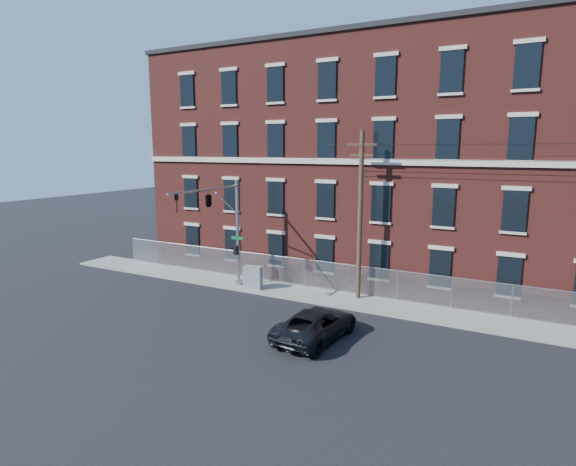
% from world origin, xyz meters
% --- Properties ---
extents(ground, '(140.00, 140.00, 0.00)m').
position_xyz_m(ground, '(0.00, 0.00, 0.00)').
color(ground, black).
rests_on(ground, ground).
extents(sidewalk, '(65.00, 3.00, 0.12)m').
position_xyz_m(sidewalk, '(12.00, 5.00, 0.06)').
color(sidewalk, gray).
rests_on(sidewalk, ground).
extents(mill_building, '(55.30, 14.32, 16.30)m').
position_xyz_m(mill_building, '(12.00, 13.93, 8.15)').
color(mill_building, maroon).
rests_on(mill_building, ground).
extents(chain_link_fence, '(59.06, 0.06, 1.85)m').
position_xyz_m(chain_link_fence, '(12.00, 6.30, 1.06)').
color(chain_link_fence, '#A5A8AD').
rests_on(chain_link_fence, ground).
extents(traffic_signal_mast, '(0.90, 6.75, 7.00)m').
position_xyz_m(traffic_signal_mast, '(-6.00, 2.18, 5.39)').
color(traffic_signal_mast, '#9EA0A5').
rests_on(traffic_signal_mast, ground).
extents(utility_pole_near, '(1.80, 0.28, 10.00)m').
position_xyz_m(utility_pole_near, '(2.00, 5.60, 5.34)').
color(utility_pole_near, '#4C3926').
rests_on(utility_pole_near, ground).
extents(pickup_truck, '(2.90, 5.45, 1.46)m').
position_xyz_m(pickup_truck, '(2.24, -1.08, 0.73)').
color(pickup_truck, black).
rests_on(pickup_truck, ground).
extents(utility_cabinet, '(1.27, 0.81, 1.48)m').
position_xyz_m(utility_cabinet, '(-4.69, 4.20, 0.86)').
color(utility_cabinet, gray).
rests_on(utility_cabinet, sidewalk).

